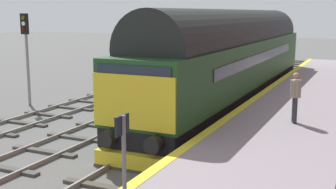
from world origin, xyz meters
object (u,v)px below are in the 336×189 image
at_px(signal_post_mid, 26,47).
at_px(waiting_passenger, 295,93).
at_px(diesel_locomotive, 234,56).
at_px(platform_number_sign, 123,146).

distance_m(signal_post_mid, waiting_passenger, 13.36).
bearing_deg(diesel_locomotive, platform_number_sign, -81.46).
height_order(diesel_locomotive, platform_number_sign, diesel_locomotive).
bearing_deg(waiting_passenger, signal_post_mid, 60.94).
xyz_separation_m(diesel_locomotive, waiting_passenger, (3.92, -6.24, -0.50)).
height_order(platform_number_sign, waiting_passenger, platform_number_sign).
height_order(diesel_locomotive, waiting_passenger, diesel_locomotive).
xyz_separation_m(platform_number_sign, waiting_passenger, (1.82, 7.79, -0.17)).
distance_m(signal_post_mid, platform_number_sign, 15.13).
bearing_deg(signal_post_mid, diesel_locomotive, 23.60).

